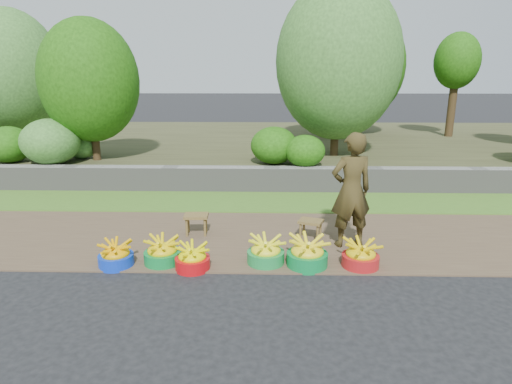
{
  "coord_description": "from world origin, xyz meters",
  "views": [
    {
      "loc": [
        -0.11,
        -5.04,
        2.47
      ],
      "look_at": [
        -0.27,
        1.3,
        0.75
      ],
      "focal_mm": 30.0,
      "sensor_mm": 36.0,
      "label": 1
    }
  ],
  "objects_px": {
    "basin_c": "(192,258)",
    "stool_left": "(196,219)",
    "basin_a": "(116,255)",
    "basin_d": "(266,252)",
    "basin_b": "(162,252)",
    "vendor_woman": "(351,190)",
    "basin_e": "(307,254)",
    "stool_right": "(311,224)",
    "basin_f": "(361,256)"
  },
  "relations": [
    {
      "from": "basin_c",
      "to": "stool_left",
      "type": "xyz_separation_m",
      "value": [
        -0.15,
        1.25,
        0.13
      ]
    },
    {
      "from": "basin_a",
      "to": "basin_d",
      "type": "relative_size",
      "value": 0.92
    },
    {
      "from": "basin_b",
      "to": "vendor_woman",
      "type": "height_order",
      "value": "vendor_woman"
    },
    {
      "from": "basin_e",
      "to": "stool_right",
      "type": "xyz_separation_m",
      "value": [
        0.14,
        0.95,
        0.08
      ]
    },
    {
      "from": "stool_left",
      "to": "basin_b",
      "type": "bearing_deg",
      "value": -104.87
    },
    {
      "from": "basin_a",
      "to": "stool_left",
      "type": "xyz_separation_m",
      "value": [
        0.9,
        1.18,
        0.13
      ]
    },
    {
      "from": "basin_e",
      "to": "stool_left",
      "type": "bearing_deg",
      "value": 146.0
    },
    {
      "from": "basin_a",
      "to": "stool_left",
      "type": "bearing_deg",
      "value": 52.82
    },
    {
      "from": "basin_b",
      "to": "basin_e",
      "type": "xyz_separation_m",
      "value": [
        1.95,
        -0.03,
        0.02
      ]
    },
    {
      "from": "basin_b",
      "to": "stool_left",
      "type": "bearing_deg",
      "value": 75.13
    },
    {
      "from": "basin_c",
      "to": "basin_f",
      "type": "distance_m",
      "value": 2.23
    },
    {
      "from": "basin_b",
      "to": "vendor_woman",
      "type": "bearing_deg",
      "value": 14.63
    },
    {
      "from": "basin_a",
      "to": "basin_f",
      "type": "xyz_separation_m",
      "value": [
        3.27,
        0.05,
        0.01
      ]
    },
    {
      "from": "basin_f",
      "to": "vendor_woman",
      "type": "distance_m",
      "value": 1.02
    },
    {
      "from": "basin_c",
      "to": "basin_e",
      "type": "relative_size",
      "value": 0.84
    },
    {
      "from": "stool_right",
      "to": "vendor_woman",
      "type": "xyz_separation_m",
      "value": [
        0.54,
        -0.23,
        0.6
      ]
    },
    {
      "from": "basin_c",
      "to": "basin_d",
      "type": "distance_m",
      "value": 0.98
    },
    {
      "from": "basin_b",
      "to": "basin_f",
      "type": "xyz_separation_m",
      "value": [
        2.66,
        -0.04,
        -0.0
      ]
    },
    {
      "from": "basin_a",
      "to": "stool_right",
      "type": "bearing_deg",
      "value": 20.54
    },
    {
      "from": "stool_left",
      "to": "basin_d",
      "type": "bearing_deg",
      "value": -43.48
    },
    {
      "from": "basin_f",
      "to": "stool_right",
      "type": "height_order",
      "value": "basin_f"
    },
    {
      "from": "basin_a",
      "to": "basin_c",
      "type": "distance_m",
      "value": 1.04
    },
    {
      "from": "stool_right",
      "to": "basin_e",
      "type": "bearing_deg",
      "value": -98.2
    },
    {
      "from": "stool_left",
      "to": "vendor_woman",
      "type": "xyz_separation_m",
      "value": [
        2.34,
        -0.4,
        0.59
      ]
    },
    {
      "from": "stool_left",
      "to": "vendor_woman",
      "type": "bearing_deg",
      "value": -9.72
    },
    {
      "from": "stool_left",
      "to": "vendor_woman",
      "type": "relative_size",
      "value": 0.23
    },
    {
      "from": "basin_c",
      "to": "basin_e",
      "type": "bearing_deg",
      "value": 4.68
    },
    {
      "from": "basin_b",
      "to": "basin_c",
      "type": "xyz_separation_m",
      "value": [
        0.44,
        -0.16,
        -0.01
      ]
    },
    {
      "from": "basin_e",
      "to": "vendor_woman",
      "type": "distance_m",
      "value": 1.2
    },
    {
      "from": "basin_b",
      "to": "basin_d",
      "type": "distance_m",
      "value": 1.4
    },
    {
      "from": "basin_f",
      "to": "basin_a",
      "type": "bearing_deg",
      "value": -179.18
    },
    {
      "from": "basin_b",
      "to": "stool_left",
      "type": "xyz_separation_m",
      "value": [
        0.29,
        1.09,
        0.12
      ]
    },
    {
      "from": "basin_d",
      "to": "vendor_woman",
      "type": "xyz_separation_m",
      "value": [
        1.23,
        0.65,
        0.7
      ]
    },
    {
      "from": "basin_c",
      "to": "stool_right",
      "type": "distance_m",
      "value": 1.98
    },
    {
      "from": "stool_right",
      "to": "vendor_woman",
      "type": "distance_m",
      "value": 0.84
    },
    {
      "from": "stool_left",
      "to": "stool_right",
      "type": "relative_size",
      "value": 0.92
    },
    {
      "from": "basin_c",
      "to": "basin_d",
      "type": "relative_size",
      "value": 0.91
    },
    {
      "from": "basin_d",
      "to": "basin_f",
      "type": "xyz_separation_m",
      "value": [
        1.26,
        -0.08,
        -0.0
      ]
    },
    {
      "from": "vendor_woman",
      "to": "basin_f",
      "type": "bearing_deg",
      "value": 79.25
    },
    {
      "from": "basin_d",
      "to": "stool_right",
      "type": "relative_size",
      "value": 1.2
    },
    {
      "from": "vendor_woman",
      "to": "basin_c",
      "type": "bearing_deg",
      "value": 8.09
    },
    {
      "from": "basin_d",
      "to": "basin_f",
      "type": "bearing_deg",
      "value": -3.58
    },
    {
      "from": "basin_a",
      "to": "stool_right",
      "type": "distance_m",
      "value": 2.88
    },
    {
      "from": "basin_f",
      "to": "basin_c",
      "type": "bearing_deg",
      "value": -177.05
    },
    {
      "from": "basin_f",
      "to": "basin_e",
      "type": "bearing_deg",
      "value": 179.2
    },
    {
      "from": "basin_c",
      "to": "basin_f",
      "type": "relative_size",
      "value": 0.93
    },
    {
      "from": "basin_d",
      "to": "stool_left",
      "type": "xyz_separation_m",
      "value": [
        -1.11,
        1.05,
        0.11
      ]
    },
    {
      "from": "basin_b",
      "to": "basin_f",
      "type": "bearing_deg",
      "value": -0.94
    },
    {
      "from": "basin_d",
      "to": "vendor_woman",
      "type": "bearing_deg",
      "value": 27.88
    },
    {
      "from": "basin_a",
      "to": "basin_b",
      "type": "distance_m",
      "value": 0.61
    }
  ]
}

